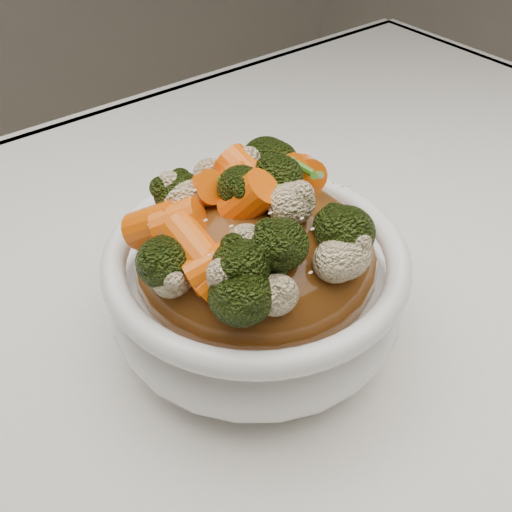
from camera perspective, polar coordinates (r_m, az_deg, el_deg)
dining_table at (r=0.83m, az=0.21°, el=-22.67°), size 1.20×0.80×0.75m
tablecloth at (r=0.53m, az=0.31°, el=-5.17°), size 1.20×0.80×0.04m
bowl at (r=0.46m, az=0.00°, el=-3.18°), size 0.26×0.26×0.09m
sauce_base at (r=0.44m, az=0.00°, el=-0.31°), size 0.21×0.21×0.10m
carrots at (r=0.40m, az=0.00°, el=6.68°), size 0.21×0.21×0.05m
broccoli at (r=0.40m, az=0.00°, el=6.55°), size 0.21×0.21×0.05m
cauliflower at (r=0.40m, az=0.00°, el=6.31°), size 0.21×0.21×0.04m
scallions at (r=0.40m, az=0.00°, el=6.80°), size 0.16×0.16×0.02m
sesame_seeds at (r=0.40m, az=0.00°, el=6.80°), size 0.19×0.19×0.01m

